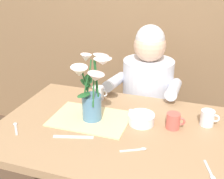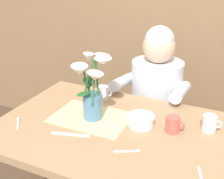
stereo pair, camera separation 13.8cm
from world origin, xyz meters
The scene contains 12 objects.
dining_table centered at (0.00, 0.00, 0.64)m, with size 1.20×0.80×0.74m.
seated_person centered at (0.02, 0.62, 0.56)m, with size 0.45×0.47×1.14m.
striped_placemat centered at (-0.16, 0.04, 0.74)m, with size 0.40×0.28×0.01m, color beige.
flower_vase centered at (-0.15, 0.03, 0.92)m, with size 0.22×0.21×0.34m.
ceramic_bowl centered at (0.10, 0.08, 0.77)m, with size 0.14×0.14×0.06m.
dinner_knife centered at (-0.17, -0.15, 0.74)m, with size 0.19×0.02×0.01m, color silver.
coffee_cup centered at (0.42, 0.17, 0.78)m, with size 0.09×0.07×0.08m.
ceramic_mug centered at (-0.20, 0.27, 0.78)m, with size 0.09×0.07×0.08m.
tea_cup centered at (0.26, 0.09, 0.78)m, with size 0.09×0.07×0.08m.
spoon_0 centered at (0.14, -0.15, 0.74)m, with size 0.11×0.07×0.01m.
spoon_1 centered at (-0.48, -0.15, 0.74)m, with size 0.09×0.10×0.01m.
spoon_2 centered at (0.01, 0.17, 0.74)m, with size 0.05×0.12×0.01m.
Camera 2 is at (0.48, -1.10, 1.48)m, focal length 45.31 mm.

